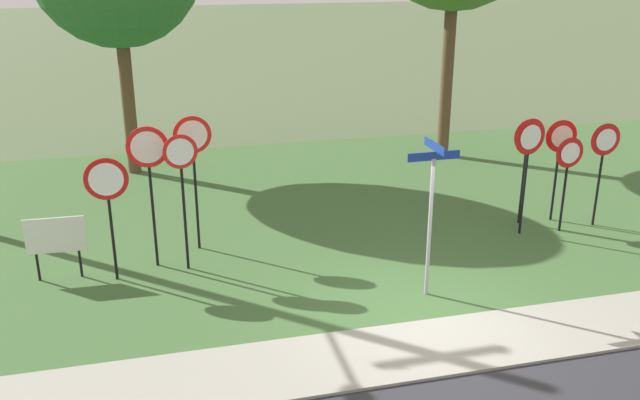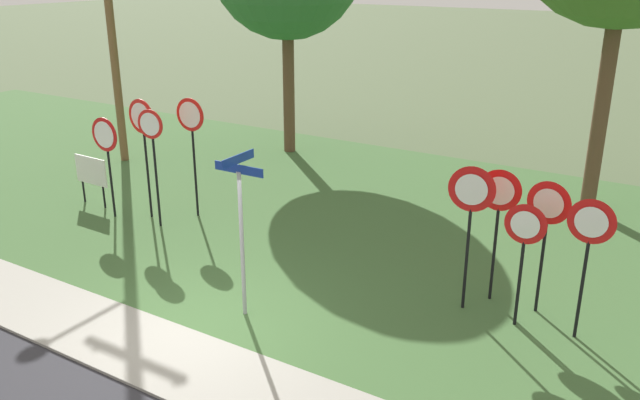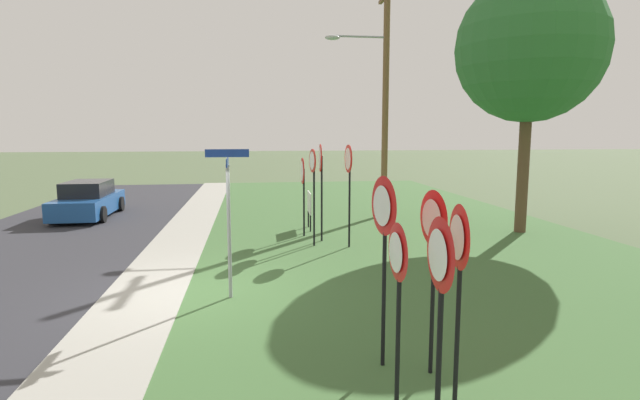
{
  "view_description": "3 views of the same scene",
  "coord_description": "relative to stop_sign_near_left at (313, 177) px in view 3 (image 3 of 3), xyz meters",
  "views": [
    {
      "loc": [
        -4.25,
        -9.44,
        5.91
      ],
      "look_at": [
        -1.03,
        3.17,
        1.21
      ],
      "focal_mm": 38.21,
      "sensor_mm": 36.0,
      "label": 1
    },
    {
      "loc": [
        6.79,
        -6.98,
        5.82
      ],
      "look_at": [
        0.09,
        3.91,
        1.15
      ],
      "focal_mm": 36.83,
      "sensor_mm": 36.0,
      "label": 2
    },
    {
      "loc": [
        9.78,
        1.34,
        3.22
      ],
      "look_at": [
        -1.05,
        2.87,
        1.72
      ],
      "focal_mm": 27.5,
      "sensor_mm": 36.0,
      "label": 3
    }
  ],
  "objects": [
    {
      "name": "yield_sign_far_left",
      "position": [
        8.27,
        -0.09,
        -0.36
      ],
      "size": [
        0.68,
        0.1,
        2.17
      ],
      "rotation": [
        0.0,
        0.0,
        0.03
      ],
      "color": "black",
      "rests_on": "grass_median"
    },
    {
      "name": "stop_sign_near_left",
      "position": [
        0.0,
        0.0,
        0.0
      ],
      "size": [
        0.65,
        0.12,
        2.74
      ],
      "rotation": [
        0.0,
        0.0,
        0.13
      ],
      "color": "black",
      "rests_on": "grass_median"
    },
    {
      "name": "oak_tree_left",
      "position": [
        -1.03,
        6.91,
        3.79
      ],
      "size": [
        4.55,
        4.55,
        8.05
      ],
      "color": "brown",
      "rests_on": "grass_median"
    },
    {
      "name": "sidewalk_strip",
      "position": [
        3.75,
        -3.86,
        -1.98
      ],
      "size": [
        44.0,
        1.6,
        0.06
      ],
      "primitive_type": "cube",
      "color": "#99968C",
      "rests_on": "ground_plane"
    },
    {
      "name": "ground_plane",
      "position": [
        3.75,
        -3.06,
        -2.01
      ],
      "size": [
        160.0,
        160.0,
        0.0
      ],
      "primitive_type": "plane",
      "color": "#4C5B3D"
    },
    {
      "name": "parked_hatchback_near",
      "position": [
        -6.15,
        -7.93,
        -1.36
      ],
      "size": [
        4.33,
        1.94,
        1.39
      ],
      "rotation": [
        0.0,
        0.0,
        0.01
      ],
      "color": "#1E4C8C",
      "rests_on": "road_asphalt"
    },
    {
      "name": "yield_sign_center",
      "position": [
        9.21,
        0.03,
        -0.18
      ],
      "size": [
        0.73,
        0.1,
        2.4
      ],
      "rotation": [
        0.0,
        0.0,
        -0.02
      ],
      "color": "black",
      "rests_on": "grass_median"
    },
    {
      "name": "street_name_post",
      "position": [
        4.15,
        -2.16,
        -0.25
      ],
      "size": [
        0.96,
        0.82,
        2.88
      ],
      "rotation": [
        0.0,
        0.0,
        0.01
      ],
      "color": "#9EA0A8",
      "rests_on": "grass_median"
    },
    {
      "name": "stop_sign_far_left",
      "position": [
        -1.36,
        -0.15,
        -0.19
      ],
      "size": [
        0.8,
        0.09,
        2.43
      ],
      "rotation": [
        0.0,
        0.0,
        0.01
      ],
      "color": "black",
      "rests_on": "grass_median"
    },
    {
      "name": "stop_sign_near_right",
      "position": [
        -0.59,
        0.3,
        0.14
      ],
      "size": [
        0.8,
        0.11,
        2.86
      ],
      "rotation": [
        0.0,
        0.0,
        -0.05
      ],
      "color": "black",
      "rests_on": "grass_median"
    },
    {
      "name": "stop_sign_far_center",
      "position": [
        0.3,
        0.95,
        0.13
      ],
      "size": [
        0.77,
        0.1,
        2.87
      ],
      "rotation": [
        0.0,
        0.0,
        0.05
      ],
      "color": "black",
      "rests_on": "grass_median"
    },
    {
      "name": "yield_sign_near_left",
      "position": [
        8.45,
        0.56,
        -0.18
      ],
      "size": [
        0.74,
        0.12,
        2.4
      ],
      "rotation": [
        0.0,
        0.0,
        -0.11
      ],
      "color": "black",
      "rests_on": "grass_median"
    },
    {
      "name": "grass_median",
      "position": [
        3.75,
        2.94,
        -1.99
      ],
      "size": [
        44.0,
        12.0,
        0.04
      ],
      "primitive_type": "cube",
      "color": "#3D6033",
      "rests_on": "ground_plane"
    },
    {
      "name": "yield_sign_near_right",
      "position": [
        7.62,
        0.57,
        -0.13
      ],
      "size": [
        0.74,
        0.12,
        2.46
      ],
      "rotation": [
        0.0,
        0.0,
        0.11
      ],
      "color": "black",
      "rests_on": "grass_median"
    },
    {
      "name": "yield_sign_far_right",
      "position": [
        7.32,
        0.0,
        0.0
      ],
      "size": [
        0.79,
        0.15,
        2.62
      ],
      "rotation": [
        0.0,
        0.0,
        0.16
      ],
      "color": "black",
      "rests_on": "grass_median"
    },
    {
      "name": "utility_pole",
      "position": [
        -4.8,
        3.23,
        3.05
      ],
      "size": [
        2.1,
        2.45,
        9.32
      ],
      "color": "brown",
      "rests_on": "grass_median"
    },
    {
      "name": "notice_board",
      "position": [
        -2.41,
        0.18,
        -1.14
      ],
      "size": [
        1.1,
        0.07,
        1.25
      ],
      "rotation": [
        0.0,
        0.0,
        -0.03
      ],
      "color": "black",
      "rests_on": "grass_median"
    }
  ]
}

